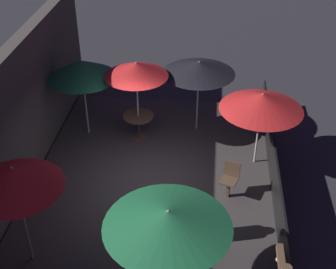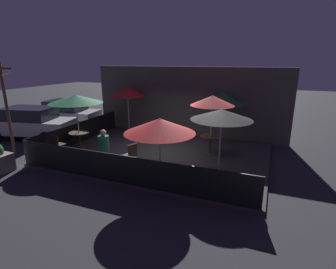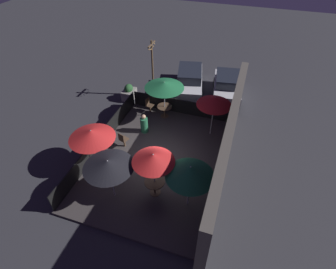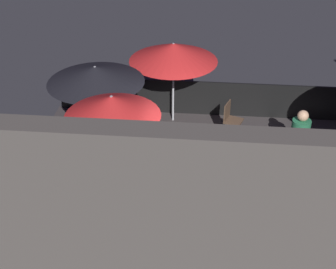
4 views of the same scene
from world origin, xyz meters
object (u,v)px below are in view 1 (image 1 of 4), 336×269
object	(u,v)px
patio_umbrella_0	(168,219)
patio_umbrella_4	(14,177)
patio_umbrella_2	(262,102)
patio_chair_1	(230,178)
patio_umbrella_1	(136,69)
patio_umbrella_3	(199,68)
dining_table_1	(138,120)
patio_umbrella_5	(82,69)
patron_0	(204,222)

from	to	relation	value
patio_umbrella_0	patio_umbrella_4	distance (m)	3.09
patio_umbrella_2	patio_chair_1	world-z (taller)	patio_umbrella_2
patio_umbrella_1	patio_umbrella_4	distance (m)	5.04
patio_umbrella_2	patio_umbrella_4	xyz separation A→B (m)	(-3.97, 4.91, 0.33)
patio_umbrella_3	patio_chair_1	distance (m)	3.48
dining_table_1	patio_umbrella_5	bearing A→B (deg)	85.67
patio_umbrella_1	patio_umbrella_5	world-z (taller)	patio_umbrella_1
patio_umbrella_4	patio_umbrella_0	bearing A→B (deg)	-104.42
patio_umbrella_2	patio_umbrella_4	bearing A→B (deg)	128.96
patio_umbrella_0	patio_umbrella_1	distance (m)	5.75
patio_umbrella_1	patio_umbrella_5	xyz separation A→B (m)	(0.12, 1.55, -0.13)
patio_umbrella_4	dining_table_1	bearing A→B (deg)	-18.05
patio_umbrella_3	patio_umbrella_2	bearing A→B (deg)	-132.09
patron_0	patio_umbrella_4	bearing A→B (deg)	127.26
patio_umbrella_2	patron_0	bearing A→B (deg)	156.84
patio_umbrella_1	patron_0	bearing A→B (deg)	-151.72
patio_umbrella_5	patio_umbrella_3	bearing A→B (deg)	-79.82
patio_umbrella_1	patio_umbrella_4	xyz separation A→B (m)	(-4.79, 1.56, -0.01)
patio_umbrella_2	patio_chair_1	distance (m)	2.13
patio_chair_1	patron_0	distance (m)	1.64
dining_table_1	patron_0	world-z (taller)	patron_0
patio_umbrella_3	patio_chair_1	bearing A→B (deg)	-162.11
patio_umbrella_3	patio_umbrella_5	xyz separation A→B (m)	(-0.58, 3.22, 0.07)
patio_umbrella_2	patio_umbrella_4	size ratio (longest dim) A/B	0.88
patio_chair_1	patio_umbrella_4	bearing A→B (deg)	-39.10
patio_umbrella_0	patio_umbrella_4	bearing A→B (deg)	75.58
patio_umbrella_1	patio_umbrella_4	size ratio (longest dim) A/B	0.99
patio_umbrella_1	patio_chair_1	world-z (taller)	patio_umbrella_1
patio_umbrella_1	patio_chair_1	distance (m)	3.89
patio_umbrella_5	patron_0	bearing A→B (deg)	-137.56
patio_umbrella_4	dining_table_1	xyz separation A→B (m)	(4.79, -1.56, -1.61)
patio_umbrella_2	patio_umbrella_5	bearing A→B (deg)	79.13
patio_umbrella_0	dining_table_1	bearing A→B (deg)	14.46
patio_umbrella_0	patio_umbrella_3	size ratio (longest dim) A/B	1.07
patio_umbrella_4	dining_table_1	distance (m)	5.29
patio_umbrella_0	patio_umbrella_4	world-z (taller)	patio_umbrella_4
patio_umbrella_2	patio_umbrella_3	distance (m)	2.27
patio_umbrella_5	patron_0	xyz separation A→B (m)	(-3.95, -3.61, -1.60)
patio_umbrella_4	patio_umbrella_5	distance (m)	4.91
patio_umbrella_1	patio_umbrella_5	distance (m)	1.56
patio_umbrella_1	dining_table_1	size ratio (longest dim) A/B	2.73
patio_umbrella_4	dining_table_1	size ratio (longest dim) A/B	2.76
patio_umbrella_1	patio_chair_1	bearing A→B (deg)	-131.03
patio_umbrella_5	patron_0	size ratio (longest dim) A/B	2.03
patio_umbrella_4	patio_chair_1	xyz separation A→B (m)	(2.50, -4.19, -1.70)
patio_chair_1	patio_umbrella_1	bearing A→B (deg)	-110.97
patio_umbrella_3	patron_0	distance (m)	4.79
patio_umbrella_3	patron_0	xyz separation A→B (m)	(-4.53, -0.39, -1.53)
patio_umbrella_0	patron_0	size ratio (longest dim) A/B	2.03
patio_umbrella_2	patron_0	xyz separation A→B (m)	(-3.01, 1.29, -1.39)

